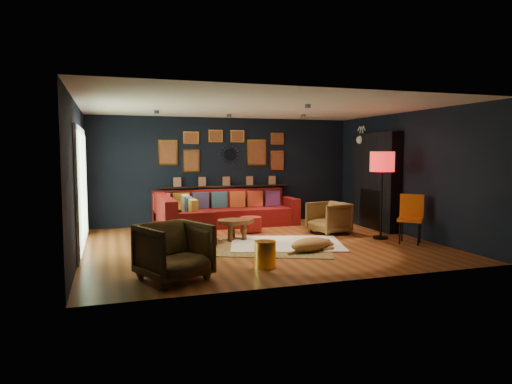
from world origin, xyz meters
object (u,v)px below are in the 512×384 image
object	(u,v)px
armchair_right	(329,216)
orange_chair	(411,214)
dog	(311,242)
armchair_left	(174,249)
pouf	(251,224)
floor_lamp	(382,165)
coffee_table	(235,223)
sectional	(209,216)
gold_stool	(265,254)

from	to	relation	value
armchair_right	orange_chair	world-z (taller)	orange_chair
orange_chair	dog	world-z (taller)	orange_chair
armchair_left	armchair_right	size ratio (longest dim) A/B	1.15
pouf	dog	world-z (taller)	dog
armchair_left	floor_lamp	size ratio (longest dim) A/B	0.49
armchair_left	orange_chair	xyz separation A→B (m)	(4.72, 1.16, 0.12)
armchair_right	floor_lamp	bearing A→B (deg)	28.35
coffee_table	orange_chair	distance (m)	3.43
armchair_left	floor_lamp	world-z (taller)	floor_lamp
sectional	floor_lamp	xyz separation A→B (m)	(3.11, -2.05, 1.17)
dog	orange_chair	bearing A→B (deg)	-9.04
dog	armchair_right	bearing A→B (deg)	40.36
pouf	armchair_right	world-z (taller)	armchair_right
pouf	armchair_right	distance (m)	1.71
gold_stool	floor_lamp	world-z (taller)	floor_lamp
sectional	dog	xyz separation A→B (m)	(1.22, -2.77, -0.14)
armchair_left	dog	size ratio (longest dim) A/B	0.80
coffee_table	floor_lamp	world-z (taller)	floor_lamp
floor_lamp	armchair_right	bearing A→B (deg)	131.71
orange_chair	dog	distance (m)	2.24
pouf	orange_chair	size ratio (longest dim) A/B	0.50
armchair_left	dog	world-z (taller)	armchair_left
coffee_table	orange_chair	world-z (taller)	orange_chair
pouf	armchair_left	world-z (taller)	armchair_left
sectional	gold_stool	distance (m)	3.54
coffee_table	armchair_right	distance (m)	2.12
armchair_left	dog	xyz separation A→B (m)	(2.53, 1.00, -0.25)
armchair_right	floor_lamp	xyz separation A→B (m)	(0.75, -0.84, 1.12)
sectional	gold_stool	world-z (taller)	sectional
floor_lamp	coffee_table	bearing A→B (deg)	165.46
sectional	dog	world-z (taller)	sectional
armchair_left	gold_stool	world-z (taller)	armchair_left
sectional	floor_lamp	size ratio (longest dim) A/B	1.93
coffee_table	armchair_left	distance (m)	2.91
sectional	armchair_left	bearing A→B (deg)	-109.13
coffee_table	orange_chair	xyz separation A→B (m)	(3.17, -1.30, 0.22)
sectional	orange_chair	bearing A→B (deg)	-37.26
coffee_table	armchair_right	size ratio (longest dim) A/B	1.10
gold_stool	floor_lamp	size ratio (longest dim) A/B	0.23
pouf	coffee_table	bearing A→B (deg)	-126.06
armchair_left	armchair_right	xyz separation A→B (m)	(3.67, 2.56, -0.06)
orange_chair	pouf	bearing A→B (deg)	-175.90
sectional	coffee_table	world-z (taller)	sectional
armchair_right	floor_lamp	distance (m)	1.59
armchair_right	dog	size ratio (longest dim) A/B	0.69
armchair_right	floor_lamp	world-z (taller)	floor_lamp
armchair_right	orange_chair	distance (m)	1.76
sectional	gold_stool	bearing A→B (deg)	-88.23
pouf	armchair_right	bearing A→B (deg)	-23.63
pouf	orange_chair	bearing A→B (deg)	-38.50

